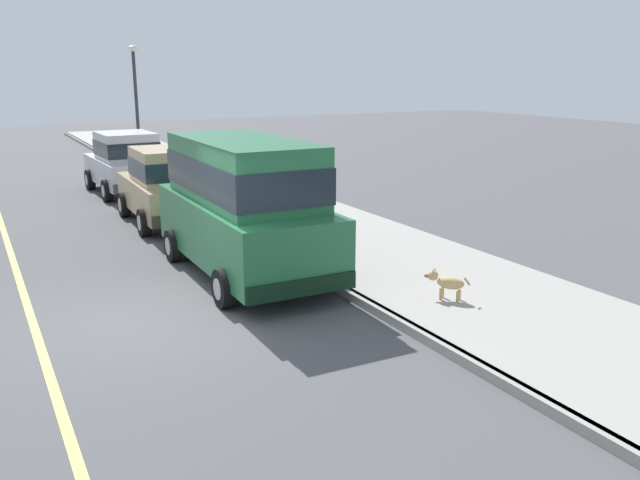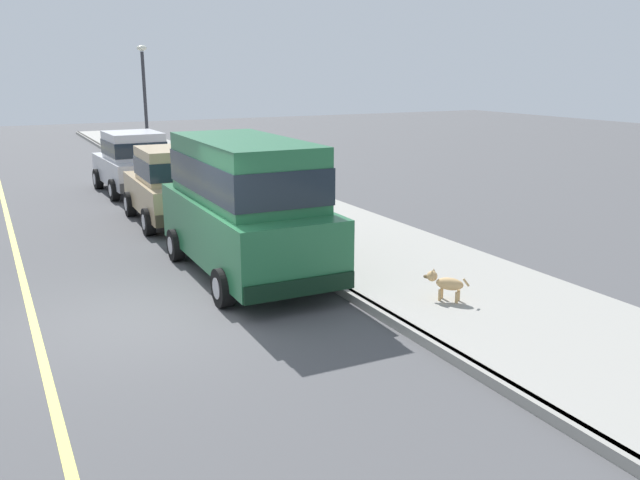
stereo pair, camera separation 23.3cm
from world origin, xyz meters
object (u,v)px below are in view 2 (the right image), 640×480
(car_silver_hatchback, at_px, (133,161))
(fire_hydrant, at_px, (324,243))
(car_tan_hatchback, at_px, (173,184))
(street_lamp, at_px, (145,92))
(dog_tan, at_px, (446,283))
(car_green_van, at_px, (245,201))

(car_silver_hatchback, relative_size, fire_hydrant, 5.32)
(car_tan_hatchback, relative_size, street_lamp, 0.87)
(dog_tan, height_order, fire_hydrant, fire_hydrant)
(car_silver_hatchback, xyz_separation_m, fire_hydrant, (1.52, -9.78, -0.50))
(dog_tan, bearing_deg, street_lamp, 92.63)
(car_silver_hatchback, bearing_deg, street_lamp, 71.34)
(car_tan_hatchback, bearing_deg, street_lamp, 80.82)
(car_tan_hatchback, bearing_deg, dog_tan, -74.60)
(car_tan_hatchback, distance_m, dog_tan, 8.34)
(street_lamp, bearing_deg, fire_hydrant, -89.59)
(car_silver_hatchback, bearing_deg, car_tan_hatchback, -90.13)
(dog_tan, distance_m, street_lamp, 17.11)
(car_tan_hatchback, relative_size, car_silver_hatchback, 0.99)
(car_tan_hatchback, xyz_separation_m, dog_tan, (2.21, -8.03, -0.55))
(dog_tan, distance_m, fire_hydrant, 2.99)
(car_green_van, xyz_separation_m, fire_hydrant, (1.48, -0.26, -0.92))
(street_lamp, bearing_deg, car_silver_hatchback, -108.66)
(car_green_van, bearing_deg, car_tan_hatchback, 90.61)
(car_tan_hatchback, relative_size, fire_hydrant, 5.29)
(car_green_van, relative_size, fire_hydrant, 6.79)
(dog_tan, relative_size, fire_hydrant, 0.87)
(car_green_van, xyz_separation_m, street_lamp, (1.38, 13.74, 1.51))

